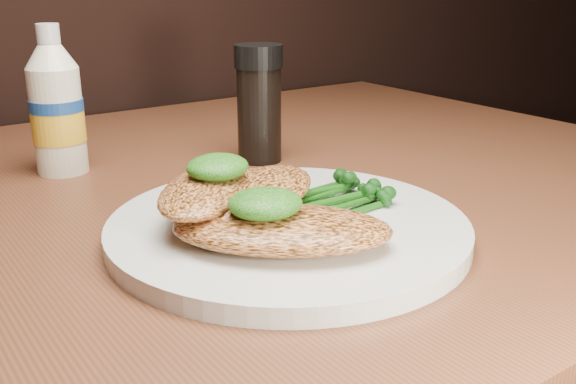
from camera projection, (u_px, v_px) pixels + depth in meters
plate at (288, 228)px, 0.54m from camera, size 0.30×0.30×0.02m
chicken_front at (282, 229)px, 0.48m from camera, size 0.18×0.17×0.03m
chicken_mid at (257, 193)px, 0.53m from camera, size 0.17×0.14×0.02m
chicken_back at (209, 189)px, 0.52m from camera, size 0.15×0.15×0.02m
pesto_front at (265, 204)px, 0.47m from camera, size 0.07×0.06×0.02m
pesto_back at (217, 167)px, 0.52m from camera, size 0.06×0.06×0.02m
broccolini_bundle at (320, 196)px, 0.55m from camera, size 0.16×0.13×0.02m
mayo_bottle at (56, 100)px, 0.68m from camera, size 0.06×0.06×0.16m
pepper_grinder at (259, 104)px, 0.73m from camera, size 0.06×0.06×0.13m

